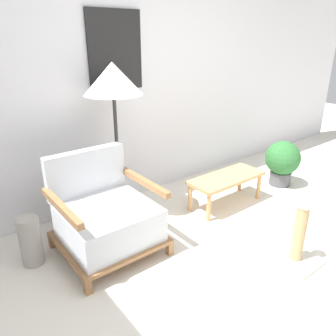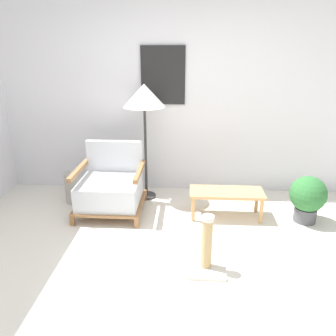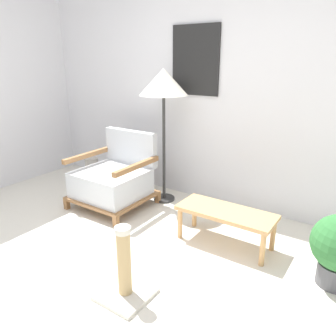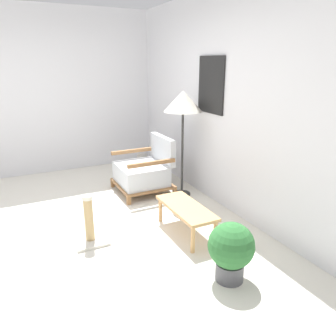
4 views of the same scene
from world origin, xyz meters
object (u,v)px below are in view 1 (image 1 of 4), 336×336
object	(u,v)px
floor_lamp	(113,83)
coffee_table	(227,180)
armchair	(106,217)
potted_plant	(282,161)
vase	(31,241)
scratching_post	(298,243)

from	to	relation	value
floor_lamp	coffee_table	size ratio (longest dim) A/B	1.74
coffee_table	armchair	bearing A→B (deg)	177.38
armchair	floor_lamp	bearing A→B (deg)	48.89
floor_lamp	potted_plant	bearing A→B (deg)	-16.31
vase	scratching_post	distance (m)	2.08
coffee_table	vase	size ratio (longest dim) A/B	2.10
vase	potted_plant	distance (m)	2.84
floor_lamp	vase	distance (m)	1.46
armchair	potted_plant	bearing A→B (deg)	-3.12
floor_lamp	scratching_post	size ratio (longest dim) A/B	2.76
floor_lamp	vase	bearing A→B (deg)	-166.02
potted_plant	floor_lamp	bearing A→B (deg)	163.69
coffee_table	scratching_post	size ratio (longest dim) A/B	1.59
vase	potted_plant	size ratio (longest dim) A/B	0.74
vase	armchair	bearing A→B (deg)	-19.69
floor_lamp	scratching_post	bearing A→B (deg)	-64.47
armchair	scratching_post	size ratio (longest dim) A/B	1.50
floor_lamp	coffee_table	bearing A→B (deg)	-26.36
armchair	coffee_table	world-z (taller)	armchair
armchair	coffee_table	bearing A→B (deg)	-2.62
armchair	vase	distance (m)	0.60
potted_plant	scratching_post	world-z (taller)	potted_plant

